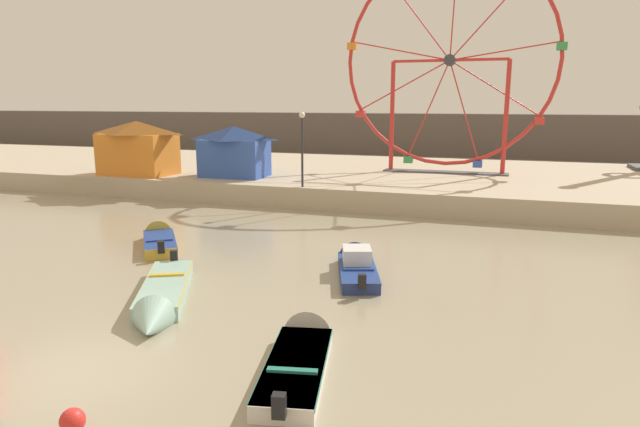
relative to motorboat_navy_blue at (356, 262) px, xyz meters
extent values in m
plane|color=gray|center=(-3.92, -8.95, -0.26)|extent=(240.00, 240.00, 0.00)
cube|color=#B7A88E|center=(-3.92, 18.34, 0.32)|extent=(110.00, 18.10, 1.17)
cube|color=#564C47|center=(-3.92, 41.63, 1.94)|extent=(140.00, 3.00, 4.40)
cube|color=navy|center=(0.25, -0.74, -0.08)|extent=(2.21, 3.68, 0.37)
cube|color=navy|center=(0.25, -0.74, 0.07)|extent=(2.21, 3.65, 0.08)
cone|color=navy|center=(-0.45, 1.35, -0.08)|extent=(1.35, 1.26, 1.10)
cube|color=black|center=(0.83, -2.49, 0.22)|extent=(0.29, 0.27, 0.44)
cube|color=silver|center=(0.11, -0.33, 0.36)|extent=(1.21, 1.29, 0.51)
cube|color=navy|center=(0.39, -1.16, 0.14)|extent=(0.98, 0.46, 0.06)
cube|color=#93BCAD|center=(-4.71, -4.21, -0.04)|extent=(2.99, 4.38, 0.44)
cube|color=gold|center=(-4.71, -4.21, 0.13)|extent=(2.99, 4.35, 0.08)
cone|color=#93BCAD|center=(-3.50, -6.64, -0.04)|extent=(1.55, 1.57, 1.14)
cube|color=black|center=(-5.72, -2.20, 0.28)|extent=(0.30, 0.29, 0.44)
cube|color=gold|center=(-4.95, -3.73, 0.20)|extent=(0.99, 0.60, 0.06)
cube|color=gold|center=(-8.00, 0.25, -0.06)|extent=(2.92, 3.36, 0.40)
cube|color=navy|center=(-8.00, 0.25, 0.09)|extent=(2.91, 3.35, 0.08)
cone|color=gold|center=(-9.25, 1.94, -0.06)|extent=(1.43, 1.39, 1.10)
cube|color=black|center=(-6.95, -1.16, 0.24)|extent=(0.31, 0.30, 0.44)
cube|color=navy|center=(-7.75, -0.08, 0.16)|extent=(0.89, 0.72, 0.06)
cube|color=silver|center=(0.69, -7.55, -0.09)|extent=(1.91, 3.70, 0.35)
cube|color=#237566|center=(0.69, -7.55, 0.05)|extent=(1.92, 3.67, 0.08)
cone|color=silver|center=(0.23, -5.37, -0.09)|extent=(1.32, 1.19, 1.14)
cube|color=black|center=(1.08, -9.37, 0.20)|extent=(0.28, 0.25, 0.44)
cube|color=#237566|center=(0.79, -7.98, 0.12)|extent=(1.03, 0.37, 0.06)
torus|color=red|center=(1.09, 18.09, 7.87)|extent=(12.96, 0.24, 12.96)
cylinder|color=#38383D|center=(1.09, 18.09, 7.87)|extent=(0.70, 0.50, 0.70)
cylinder|color=red|center=(3.80, 18.09, 6.20)|extent=(5.45, 0.08, 3.41)
cube|color=red|center=(6.50, 18.09, 4.24)|extent=(0.56, 0.48, 0.44)
cylinder|color=red|center=(4.24, 18.09, 8.33)|extent=(6.31, 0.08, 1.00)
cube|color=#33934C|center=(7.38, 18.09, 8.50)|extent=(0.56, 0.48, 0.44)
cylinder|color=red|center=(3.21, 18.09, 10.24)|extent=(4.29, 0.08, 4.80)
cylinder|color=red|center=(1.18, 18.09, 11.05)|extent=(0.27, 0.08, 6.36)
cylinder|color=red|center=(-0.88, 18.09, 10.36)|extent=(4.01, 0.08, 5.04)
cylinder|color=red|center=(-2.03, 18.09, 8.51)|extent=(6.25, 0.08, 1.37)
cube|color=orange|center=(-5.14, 18.09, 8.88)|extent=(0.56, 0.48, 0.44)
cylinder|color=red|center=(-1.71, 18.09, 6.36)|extent=(5.64, 0.08, 3.09)
cube|color=red|center=(-4.51, 18.09, 4.57)|extent=(0.56, 0.48, 0.44)
cylinder|color=red|center=(-0.09, 18.09, 4.91)|extent=(2.43, 0.08, 5.94)
cube|color=#33934C|center=(-1.26, 18.09, 1.68)|extent=(0.56, 0.48, 0.44)
cylinder|color=red|center=(2.09, 18.09, 4.85)|extent=(2.07, 0.08, 6.07)
cube|color=#3356B7|center=(3.09, 18.09, 1.55)|extent=(0.56, 0.48, 0.44)
cylinder|color=red|center=(-2.41, 18.09, 4.39)|extent=(0.28, 0.28, 6.96)
cylinder|color=red|center=(4.59, 18.09, 4.39)|extent=(0.28, 0.28, 6.96)
cylinder|color=red|center=(1.09, 18.09, 7.87)|extent=(7.00, 0.18, 0.18)
cube|color=#4C4C51|center=(1.09, 18.09, 0.95)|extent=(7.80, 1.20, 0.08)
cube|color=#3356B7|center=(-10.82, 12.21, 2.03)|extent=(3.86, 2.57, 2.25)
pyramid|color=navy|center=(-10.82, 12.21, 3.53)|extent=(4.24, 2.83, 0.80)
cube|color=orange|center=(-17.00, 11.23, 2.17)|extent=(4.48, 2.82, 2.53)
pyramid|color=brown|center=(-17.00, 11.23, 3.81)|extent=(4.93, 3.11, 0.80)
cylinder|color=#2D2D33|center=(-5.52, 9.70, 2.73)|extent=(0.12, 0.12, 3.65)
sphere|color=#F2EACC|center=(-5.52, 9.70, 4.69)|extent=(0.32, 0.32, 0.32)
sphere|color=red|center=(-2.29, -10.57, -0.04)|extent=(0.44, 0.44, 0.44)
camera|label=1|loc=(4.47, -17.26, 5.38)|focal=30.50mm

